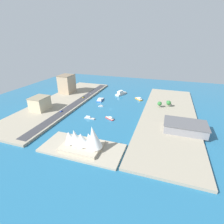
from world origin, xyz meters
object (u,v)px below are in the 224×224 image
yacht_sleek_gray (89,118)px  taxi_yellow_cab (83,97)px  office_block_beige (40,103)px  opera_landmark (84,140)px  ferry_white_commuter (121,93)px  sedan_silver (91,93)px  sailboat_small_white (101,106)px  warehouse_low_gray (185,127)px  traffic_light_waterfront (88,96)px  hatchback_blue (61,111)px  apartment_midrise_tan (67,84)px  catamaran_blue (100,100)px  tugboat_red (110,118)px  water_taxi_orange (139,99)px

yacht_sleek_gray → taxi_yellow_cab: 80.03m
office_block_beige → opera_landmark: 119.36m
ferry_white_commuter → sedan_silver: bearing=21.4°
sailboat_small_white → sedan_silver: (38.27, -47.35, 2.73)m
yacht_sleek_gray → warehouse_low_gray: size_ratio=0.33×
yacht_sleek_gray → office_block_beige: size_ratio=0.60×
traffic_light_waterfront → warehouse_low_gray: bearing=157.0°
yacht_sleek_gray → hatchback_blue: (44.47, -2.91, 2.40)m
apartment_midrise_tan → traffic_light_waterfront: apartment_midrise_tan is taller
yacht_sleek_gray → apartment_midrise_tan: apartment_midrise_tan is taller
sailboat_small_white → office_block_beige: (75.38, 44.03, 11.34)m
opera_landmark → catamaran_blue: bearing=-74.0°
tugboat_red → sailboat_small_white: (27.66, -36.65, -0.30)m
office_block_beige → opera_landmark: opera_landmark is taller
yacht_sleek_gray → catamaran_blue: bearing=-79.4°
ferry_white_commuter → opera_landmark: size_ratio=0.68×
ferry_white_commuter → hatchback_blue: ferry_white_commuter is taller
office_block_beige → taxi_yellow_cab: size_ratio=5.27×
ferry_white_commuter → sedan_silver: size_ratio=5.75×
warehouse_low_gray → hatchback_blue: bearing=-0.4°
catamaran_blue → tugboat_red: bearing=122.3°
sailboat_small_white → ferry_white_commuter: bearing=-101.1°
yacht_sleek_gray → opera_landmark: 67.03m
sedan_silver → hatchback_blue: bearing=87.2°
tugboat_red → catamaran_blue: catamaran_blue is taller
catamaran_blue → opera_landmark: size_ratio=0.52×
water_taxi_orange → warehouse_low_gray: bearing=126.0°
catamaran_blue → apartment_midrise_tan: 76.93m
tugboat_red → hatchback_blue: hatchback_blue is taller
hatchback_blue → taxi_yellow_cab: bearing=-90.8°
sailboat_small_white → catamaran_blue: bearing=-65.7°
yacht_sleek_gray → traffic_light_waterfront: (34.44, -66.15, 5.83)m
office_block_beige → taxi_yellow_cab: bearing=-116.9°
warehouse_low_gray → taxi_yellow_cab: 172.93m
water_taxi_orange → yacht_sleek_gray: 107.07m
hatchback_blue → traffic_light_waterfront: size_ratio=0.66×
water_taxi_orange → traffic_light_waterfront: bearing=19.4°
taxi_yellow_cab → tugboat_red: bearing=139.5°
warehouse_low_gray → apartment_midrise_tan: 219.70m
yacht_sleek_gray → warehouse_low_gray: (-116.59, -1.91, 6.41)m
yacht_sleek_gray → warehouse_low_gray: warehouse_low_gray is taller
tugboat_red → office_block_beige: office_block_beige is taller
hatchback_blue → warehouse_low_gray: bearing=179.6°
yacht_sleek_gray → sailboat_small_white: (1.84, -44.64, -0.34)m
catamaran_blue → traffic_light_waterfront: (21.36, 3.38, 5.56)m
water_taxi_orange → catamaran_blue: size_ratio=0.70×
water_taxi_orange → hatchback_blue: (93.03, 92.51, 2.16)m
catamaran_blue → yacht_sleek_gray: 70.74m
warehouse_low_gray → traffic_light_waterfront: 164.12m
apartment_midrise_tan → opera_landmark: size_ratio=0.82×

